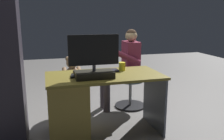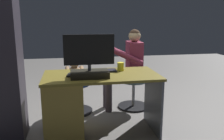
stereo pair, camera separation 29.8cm
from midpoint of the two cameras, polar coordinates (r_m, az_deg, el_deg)
name	(u,v)px [view 1 (the left image)]	position (r m, az deg, el deg)	size (l,w,h in m)	color
ground_plane	(98,120)	(3.33, -5.92, -11.66)	(10.00, 10.00, 0.00)	slate
desk	(76,105)	(2.79, -11.53, -8.14)	(1.30, 0.67, 0.72)	brown
monitor	(94,65)	(2.57, -7.58, 1.26)	(0.54, 0.23, 0.46)	black
keyboard	(101,71)	(2.86, -5.66, -0.29)	(0.42, 0.14, 0.02)	black
computer_mouse	(75,72)	(2.85, -11.61, -0.40)	(0.06, 0.10, 0.04)	black
cup	(122,66)	(2.91, -0.54, 0.82)	(0.08, 0.08, 0.10)	yellow
tv_remote	(73,76)	(2.68, -12.37, -1.43)	(0.04, 0.15, 0.02)	black
office_chair_teddy	(73,95)	(3.49, -11.60, -5.79)	(0.48, 0.48, 0.46)	black
teddy_bear	(72,71)	(3.41, -11.88, -0.20)	(0.26, 0.26, 0.37)	#977453
visitor_chair	(130,89)	(3.68, 2.03, -4.58)	(0.46, 0.46, 0.46)	black
person	(125,63)	(3.55, 0.65, 1.58)	(0.56, 0.49, 1.18)	#862E46
equipment_rack	(0,74)	(2.81, -27.64, -0.79)	(0.44, 0.36, 1.57)	#2C2731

